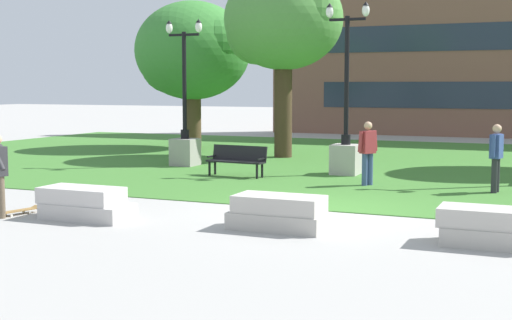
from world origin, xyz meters
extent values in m
plane|color=#A3A09B|center=(0.00, 0.00, 0.00)|extent=(140.00, 140.00, 0.00)
cube|color=#3D752D|center=(0.00, 10.00, 0.01)|extent=(40.00, 20.00, 0.02)
cube|color=#BCB7B2|center=(-4.07, -2.72, 0.16)|extent=(1.80, 0.90, 0.32)
cube|color=beige|center=(-4.22, -2.72, 0.48)|extent=(1.66, 0.83, 0.32)
cube|color=#B2ADA3|center=(-0.18, -2.17, 0.16)|extent=(1.80, 0.90, 0.32)
cube|color=#BBB6AB|center=(-0.16, -2.17, 0.48)|extent=(1.66, 0.83, 0.32)
cube|color=#B2ADA3|center=(3.72, -2.07, 0.16)|extent=(1.80, 0.90, 0.32)
cube|color=#BBB6AB|center=(3.59, -2.07, 0.48)|extent=(1.66, 0.83, 0.32)
cylinder|color=brown|center=(-5.74, -3.33, 0.43)|extent=(0.15, 0.15, 0.86)
cube|color=olive|center=(-5.72, -2.90, 0.09)|extent=(0.39, 0.82, 0.02)
cube|color=olive|center=(-5.61, -2.46, 0.11)|extent=(0.22, 0.16, 0.06)
cylinder|color=silver|center=(-5.77, -2.66, 0.03)|extent=(0.04, 0.06, 0.06)
cylinder|color=silver|center=(-5.56, -2.71, 0.03)|extent=(0.04, 0.06, 0.06)
cylinder|color=silver|center=(-5.88, -3.08, 0.03)|extent=(0.04, 0.06, 0.06)
cylinder|color=silver|center=(-5.66, -3.14, 0.03)|extent=(0.04, 0.06, 0.06)
cube|color=black|center=(-4.11, 4.48, 0.46)|extent=(1.83, 0.60, 0.05)
cube|color=black|center=(-4.09, 4.72, 0.69)|extent=(1.80, 0.28, 0.46)
cube|color=black|center=(-4.95, 4.55, 0.58)|extent=(0.09, 0.40, 0.04)
cube|color=black|center=(-3.28, 4.40, 0.58)|extent=(0.09, 0.40, 0.04)
cylinder|color=black|center=(-4.93, 4.39, 0.23)|extent=(0.07, 0.07, 0.41)
cylinder|color=black|center=(-3.33, 4.25, 0.23)|extent=(0.07, 0.07, 0.41)
cylinder|color=black|center=(-4.90, 4.71, 0.23)|extent=(0.07, 0.07, 0.41)
cylinder|color=black|center=(-3.30, 4.56, 0.23)|extent=(0.07, 0.07, 0.41)
cube|color=gray|center=(-6.91, 6.50, 0.47)|extent=(0.80, 0.80, 0.90)
cylinder|color=black|center=(-6.91, 6.50, 1.07)|extent=(0.28, 0.28, 0.30)
cylinder|color=black|center=(-6.91, 6.50, 2.69)|extent=(0.14, 0.14, 3.53)
cube|color=black|center=(-6.91, 6.50, 4.35)|extent=(1.10, 0.08, 0.08)
ellipsoid|color=white|center=(-7.46, 6.50, 4.59)|extent=(0.22, 0.22, 0.36)
cone|color=black|center=(-7.46, 6.50, 4.79)|extent=(0.20, 0.20, 0.13)
ellipsoid|color=white|center=(-6.36, 6.50, 4.59)|extent=(0.22, 0.22, 0.36)
cone|color=black|center=(-6.36, 6.50, 4.79)|extent=(0.20, 0.20, 0.13)
cube|color=#ADA89E|center=(-1.29, 6.27, 0.47)|extent=(0.80, 0.80, 0.90)
cylinder|color=black|center=(-1.29, 6.27, 1.07)|extent=(0.28, 0.28, 0.30)
cylinder|color=black|center=(-1.29, 6.27, 2.83)|extent=(0.14, 0.14, 3.81)
cube|color=black|center=(-1.29, 6.27, 4.63)|extent=(1.10, 0.08, 0.08)
ellipsoid|color=white|center=(-1.84, 6.27, 4.87)|extent=(0.22, 0.22, 0.36)
cone|color=black|center=(-1.84, 6.27, 5.07)|extent=(0.20, 0.20, 0.13)
ellipsoid|color=white|center=(-0.74, 6.27, 4.87)|extent=(0.22, 0.22, 0.36)
cone|color=black|center=(-0.74, 6.27, 5.07)|extent=(0.20, 0.20, 0.13)
cylinder|color=#4C3823|center=(-9.92, 12.73, 1.42)|extent=(0.69, 0.69, 2.81)
ellipsoid|color=#387F33|center=(-9.92, 12.73, 4.18)|extent=(4.92, 4.92, 4.18)
sphere|color=#387F33|center=(-11.27, 13.22, 3.69)|extent=(2.70, 2.70, 2.70)
sphere|color=#387F33|center=(-8.69, 12.24, 4.42)|extent=(2.46, 2.46, 2.46)
cylinder|color=#42301E|center=(-4.90, 10.44, 1.97)|extent=(0.66, 0.66, 3.90)
ellipsoid|color=#4C893D|center=(-4.90, 10.44, 5.13)|extent=(4.39, 4.39, 3.73)
sphere|color=#4C893D|center=(-6.11, 10.88, 4.69)|extent=(2.42, 2.42, 2.42)
sphere|color=#4C893D|center=(-3.80, 10.00, 5.34)|extent=(2.20, 2.20, 2.20)
cylinder|color=#384C7A|center=(-0.04, 4.27, 0.45)|extent=(0.15, 0.15, 0.86)
cylinder|color=#384C7A|center=(-0.14, 4.10, 0.45)|extent=(0.15, 0.15, 0.86)
cube|color=maroon|center=(-0.09, 4.19, 1.18)|extent=(0.42, 0.47, 0.60)
cylinder|color=maroon|center=(0.05, 4.43, 1.21)|extent=(0.16, 0.18, 0.56)
cylinder|color=maroon|center=(-0.23, 3.94, 1.21)|extent=(0.16, 0.18, 0.56)
sphere|color=tan|center=(-0.09, 4.19, 1.62)|extent=(0.22, 0.22, 0.22)
cylinder|color=#28282D|center=(3.20, 4.26, 0.45)|extent=(0.15, 0.15, 0.86)
cylinder|color=#28282D|center=(3.16, 4.06, 0.45)|extent=(0.15, 0.15, 0.86)
cube|color=#334784|center=(3.18, 4.16, 1.18)|extent=(0.31, 0.44, 0.60)
cylinder|color=#334784|center=(3.23, 4.42, 1.20)|extent=(0.12, 0.14, 0.55)
cylinder|color=#334784|center=(3.13, 3.90, 1.20)|extent=(0.12, 0.14, 0.55)
sphere|color=tan|center=(3.18, 4.16, 1.62)|extent=(0.22, 0.22, 0.22)
cube|color=brown|center=(1.62, 24.50, 6.56)|extent=(24.65, 1.00, 13.12)
cube|color=#232D3D|center=(1.62, 23.98, 2.20)|extent=(18.49, 0.03, 1.40)
cube|color=#232D3D|center=(1.62, 23.98, 5.20)|extent=(18.49, 0.03, 1.40)
camera|label=1|loc=(4.59, -14.41, 2.67)|focal=50.00mm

